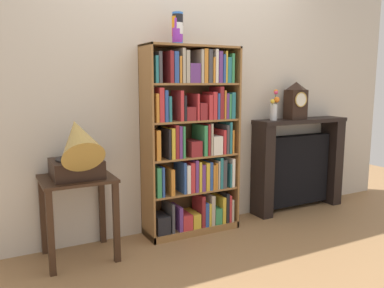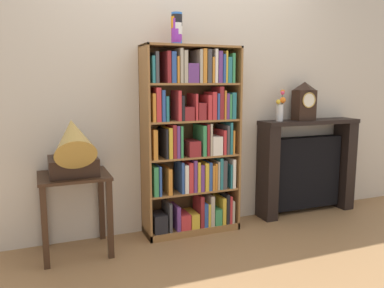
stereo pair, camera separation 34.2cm
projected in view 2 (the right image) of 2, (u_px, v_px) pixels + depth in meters
ground_plane at (196, 236)px, 3.44m from camera, size 7.84×6.40×0.02m
wall_back at (197, 86)px, 3.56m from camera, size 4.84×0.08×2.60m
bookshelf at (193, 145)px, 3.42m from camera, size 0.84×0.30×1.64m
cup_stack at (177, 29)px, 3.20m from camera, size 0.09×0.09×0.26m
side_table_left at (75, 194)px, 3.02m from camera, size 0.53×0.47×0.63m
gramophone at (73, 148)px, 2.88m from camera, size 0.36×0.54×0.54m
fireplace_mantel at (306, 167)px, 3.98m from camera, size 1.07×0.25×0.96m
mantel_clock at (304, 101)px, 3.82m from camera, size 0.20×0.15×0.38m
flower_vase at (281, 107)px, 3.73m from camera, size 0.13×0.12×0.30m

